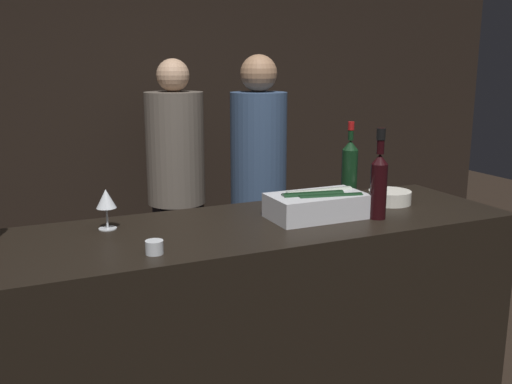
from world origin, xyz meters
TOP-DOWN VIEW (x-y plane):
  - wall_back_chalkboard at (0.00, 2.47)m, footprint 6.40×0.06m
  - bar_counter at (0.00, 0.34)m, footprint 2.13×0.67m
  - ice_bin_with_bottles at (0.26, 0.31)m, footprint 0.40×0.23m
  - bowl_white at (0.68, 0.39)m, footprint 0.19×0.19m
  - wine_glass at (-0.58, 0.50)m, footprint 0.08×0.08m
  - candle_votive at (-0.48, 0.13)m, footprint 0.06×0.06m
  - red_wine_bottle_burgundy at (0.58, 0.58)m, footprint 0.08×0.08m
  - red_wine_bottle_black_foil at (0.47, 0.20)m, footprint 0.07×0.07m
  - person_in_hoodie at (0.11, 1.91)m, footprint 0.38×0.38m
  - person_blond_tee at (0.44, 1.31)m, footprint 0.33×0.33m

SIDE VIEW (x-z plane):
  - bar_counter at x=0.00m, z-range 0.00..1.08m
  - person_in_hoodie at x=0.11m, z-range 0.10..1.83m
  - person_blond_tee at x=0.44m, z-range 0.11..1.87m
  - candle_votive at x=-0.48m, z-range 1.08..1.13m
  - bowl_white at x=0.68m, z-range 1.08..1.14m
  - ice_bin_with_bottles at x=0.26m, z-range 1.08..1.19m
  - wine_glass at x=-0.58m, z-range 1.11..1.27m
  - red_wine_bottle_burgundy at x=0.58m, z-range 1.04..1.41m
  - red_wine_bottle_black_foil at x=0.47m, z-range 1.05..1.42m
  - wall_back_chalkboard at x=0.00m, z-range 0.00..2.80m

